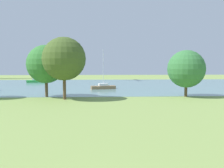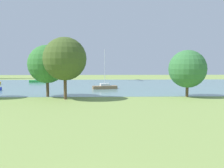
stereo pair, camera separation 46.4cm
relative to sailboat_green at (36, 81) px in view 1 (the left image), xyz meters
name	(u,v)px [view 1 (the left image)]	position (x,y,z in m)	size (l,w,h in m)	color
ground_plane	(96,106)	(16.44, -37.86, -0.46)	(160.00, 160.00, 0.00)	#7F994C
water_surface	(98,85)	(16.44, -9.86, -0.45)	(140.00, 40.00, 0.02)	slate
sailboat_green	(36,81)	(0.00, 0.00, 0.00)	(5.02, 2.58, 6.33)	green
sailboat_brown	(103,87)	(17.55, -18.00, 0.02)	(5.00, 2.42, 7.85)	brown
tree_east_far	(46,64)	(8.84, -29.27, 4.47)	(5.75, 5.75, 7.81)	brown
tree_west_far	(64,59)	(11.93, -32.16, 5.21)	(6.04, 6.04, 8.70)	brown
tree_west_near	(186,69)	(29.92, -30.09, 3.75)	(5.67, 5.67, 7.05)	brown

